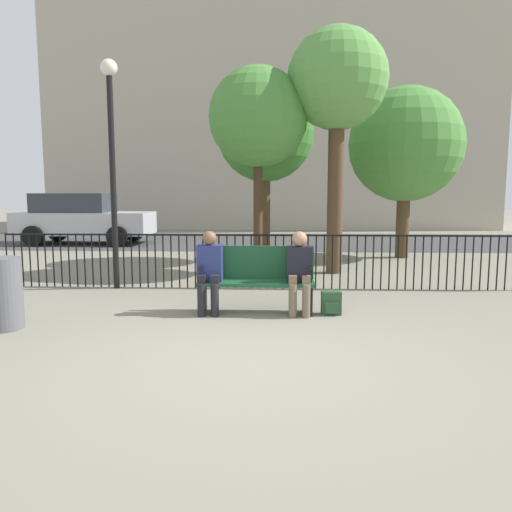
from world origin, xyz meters
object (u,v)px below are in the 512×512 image
Objects in this scene: tree_3 at (266,134)px; lamp_post at (112,141)px; park_bench at (256,277)px; tree_2 at (337,83)px; seated_person_0 at (209,268)px; parked_car_0 at (82,218)px; tree_0 at (406,145)px; seated_person_1 at (299,268)px; tree_1 at (258,118)px; trash_bin at (2,294)px; backpack at (331,303)px.

tree_3 is 1.08× the size of lamp_post.
park_bench is 4.99m from tree_2.
parked_car_0 reaches higher than seated_person_0.
tree_2 is 1.16× the size of parked_car_0.
tree_3 is at bearing 89.96° from park_bench.
tree_2 reaches higher than parked_car_0.
seated_person_1 is at bearing -115.35° from tree_0.
tree_3 reaches higher than parked_car_0.
tree_0 is 4.34m from tree_1.
seated_person_1 is at bearing 13.52° from trash_bin.
park_bench is at bearing 167.50° from seated_person_1.
trash_bin is (-2.42, -0.88, -0.20)m from seated_person_0.
tree_1 is (-0.11, 3.51, 2.66)m from park_bench.
seated_person_1 is at bearing -53.98° from parked_car_0.
tree_2 is (1.58, -0.07, 0.65)m from tree_1.
backpack is at bearing 12.37° from trash_bin.
parked_car_0 is at bearing 106.30° from trash_bin.
seated_person_0 is 1.74m from backpack.
trash_bin reaches higher than backpack.
lamp_post is at bearing -126.19° from tree_3.
tree_1 is (-1.15, 3.62, 2.99)m from backpack.
park_bench is 5.65m from tree_3.
trash_bin is at bearing -133.21° from tree_0.
tree_1 is (-3.58, -2.43, 0.33)m from tree_0.
trash_bin is (-2.95, -4.52, -2.71)m from tree_1.
parked_car_0 reaches higher than park_bench.
parked_car_0 is at bearing 126.02° from seated_person_1.
backpack is 0.08× the size of parked_car_0.
tree_1 reaches higher than park_bench.
park_bench is 0.38× the size of tree_0.
tree_2 is at bearing -2.59° from tree_1.
tree_2 is 1.27× the size of lamp_post.
tree_1 is at bearing 56.89° from trash_bin.
park_bench is at bearing -32.75° from lamp_post.
lamp_post reaches higher than park_bench.
seated_person_1 is 11.12m from parked_car_0.
backpack is at bearing -52.12° from parked_car_0.
lamp_post is 0.92× the size of parked_car_0.
park_bench is 1.82× the size of trash_bin.
tree_0 is 3.58m from tree_3.
tree_3 is 4.29m from lamp_post.
tree_2 reaches higher than seated_person_1.
tree_0 is 9.83m from trash_bin.
tree_0 is 1.02× the size of tree_3.
seated_person_0 is 3.54× the size of backpack.
seated_person_0 reaches higher than park_bench.
tree_0 is at bearing 64.65° from seated_person_1.
tree_3 reaches higher than park_bench.
trash_bin is (2.89, -9.87, -0.40)m from parked_car_0.
tree_1 reaches higher than parked_car_0.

